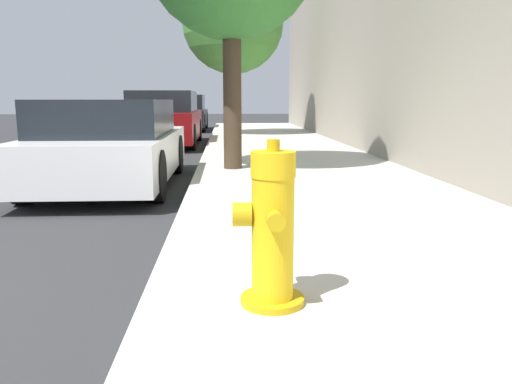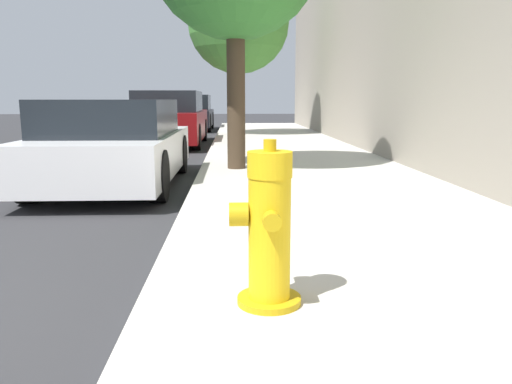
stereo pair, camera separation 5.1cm
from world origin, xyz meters
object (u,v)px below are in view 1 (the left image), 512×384
at_px(fire_hydrant, 272,231).
at_px(parked_car_far, 183,113).
at_px(parked_car_mid, 165,119).
at_px(street_tree_far, 233,22).
at_px(parked_car_near, 111,144).

relative_size(fire_hydrant, parked_car_far, 0.22).
bearing_deg(parked_car_far, parked_car_mid, -89.40).
height_order(parked_car_mid, street_tree_far, street_tree_far).
height_order(parked_car_near, street_tree_far, street_tree_far).
relative_size(parked_car_near, parked_car_far, 0.98).
relative_size(fire_hydrant, parked_car_near, 0.22).
distance_m(parked_car_near, parked_car_far, 12.86).
xyz_separation_m(fire_hydrant, parked_car_mid, (-1.84, 10.90, 0.14)).
xyz_separation_m(fire_hydrant, street_tree_far, (-0.01, 12.91, 2.89)).
distance_m(parked_car_near, parked_car_mid, 6.34).
bearing_deg(fire_hydrant, parked_car_near, 111.83).
height_order(fire_hydrant, parked_car_far, parked_car_far).
xyz_separation_m(fire_hydrant, parked_car_far, (-1.91, 17.41, 0.12)).
bearing_deg(parked_car_near, parked_car_far, 90.36).
relative_size(parked_car_mid, parked_car_far, 1.12).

